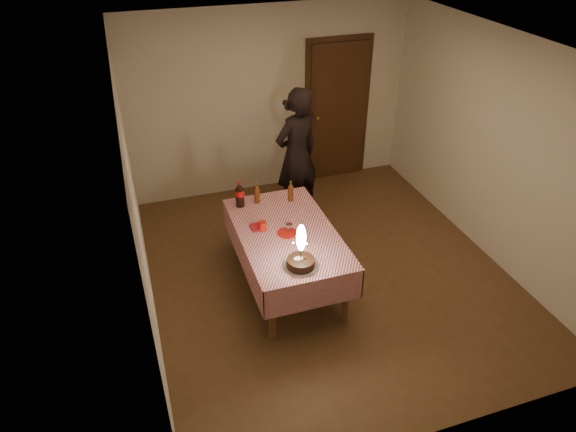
# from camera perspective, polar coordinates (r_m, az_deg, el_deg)

# --- Properties ---
(ground) EXTENTS (4.00, 4.50, 0.01)m
(ground) POSITION_cam_1_polar(r_m,az_deg,el_deg) (6.11, 4.40, -6.15)
(ground) COLOR brown
(ground) RESTS_ON ground
(room_shell) EXTENTS (4.04, 4.54, 2.62)m
(room_shell) POSITION_cam_1_polar(r_m,az_deg,el_deg) (5.31, 5.18, 8.47)
(room_shell) COLOR beige
(room_shell) RESTS_ON ground
(dining_table) EXTENTS (1.02, 1.72, 0.72)m
(dining_table) POSITION_cam_1_polar(r_m,az_deg,el_deg) (5.54, -0.16, -2.56)
(dining_table) COLOR brown
(dining_table) RESTS_ON ground
(birthday_cake) EXTENTS (0.34, 0.34, 0.48)m
(birthday_cake) POSITION_cam_1_polar(r_m,az_deg,el_deg) (4.92, 1.44, -4.52)
(birthday_cake) COLOR white
(birthday_cake) RESTS_ON dining_table
(red_plate) EXTENTS (0.22, 0.22, 0.01)m
(red_plate) POSITION_cam_1_polar(r_m,az_deg,el_deg) (5.45, -0.08, -1.89)
(red_plate) COLOR red
(red_plate) RESTS_ON dining_table
(red_cup) EXTENTS (0.08, 0.08, 0.10)m
(red_cup) POSITION_cam_1_polar(r_m,az_deg,el_deg) (5.49, -2.86, -1.10)
(red_cup) COLOR red
(red_cup) RESTS_ON dining_table
(clear_cup) EXTENTS (0.07, 0.07, 0.09)m
(clear_cup) POSITION_cam_1_polar(r_m,az_deg,el_deg) (5.46, 0.11, -1.30)
(clear_cup) COLOR white
(clear_cup) RESTS_ON dining_table
(napkin_stack) EXTENTS (0.15, 0.15, 0.02)m
(napkin_stack) POSITION_cam_1_polar(r_m,az_deg,el_deg) (5.54, -3.36, -1.22)
(napkin_stack) COLOR #A4121D
(napkin_stack) RESTS_ON dining_table
(cola_bottle) EXTENTS (0.10, 0.10, 0.32)m
(cola_bottle) POSITION_cam_1_polar(r_m,az_deg,el_deg) (5.87, -5.38, 2.42)
(cola_bottle) COLOR black
(cola_bottle) RESTS_ON dining_table
(amber_bottle_left) EXTENTS (0.06, 0.06, 0.25)m
(amber_bottle_left) POSITION_cam_1_polar(r_m,az_deg,el_deg) (5.93, -3.47, 2.50)
(amber_bottle_left) COLOR #5A2C0F
(amber_bottle_left) RESTS_ON dining_table
(amber_bottle_right) EXTENTS (0.06, 0.06, 0.25)m
(amber_bottle_right) POSITION_cam_1_polar(r_m,az_deg,el_deg) (5.96, 0.31, 2.73)
(amber_bottle_right) COLOR #5A2C0F
(amber_bottle_right) RESTS_ON dining_table
(photographer) EXTENTS (0.77, 0.63, 1.81)m
(photographer) POSITION_cam_1_polar(r_m,az_deg,el_deg) (6.65, 0.97, 6.73)
(photographer) COLOR black
(photographer) RESTS_ON ground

